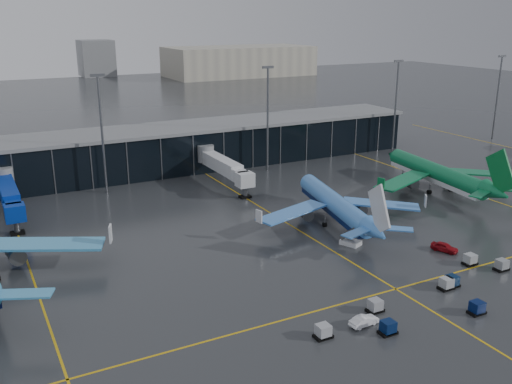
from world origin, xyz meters
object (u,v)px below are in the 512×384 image
service_van_red (444,247)px  service_van_white (364,321)px  airliner_klm_near (335,192)px  airliner_aer_lingus (437,162)px  baggage_carts (433,293)px  mobile_airstair (351,240)px

service_van_red → service_van_white: service_van_red is taller
airliner_klm_near → airliner_aer_lingus: (31.45, 6.45, 0.49)m
baggage_carts → service_van_red: size_ratio=8.44×
airliner_klm_near → service_van_red: size_ratio=8.70×
airliner_klm_near → baggage_carts: airliner_klm_near is taller
airliner_aer_lingus → service_van_red: size_ratio=9.42×
airliner_klm_near → baggage_carts: (-5.44, -31.04, -5.07)m
airliner_aer_lingus → service_van_white: size_ratio=10.29×
mobile_airstair → service_van_white: mobile_airstair is taller
airliner_aer_lingus → service_van_white: (-49.64, -38.75, -5.66)m
service_van_red → service_van_white: 29.07m
airliner_aer_lingus → airliner_klm_near: bearing=-160.9°
airliner_aer_lingus → baggage_carts: size_ratio=1.12×
airliner_klm_near → service_van_red: airliner_klm_near is taller
airliner_aer_lingus → baggage_carts: airliner_aer_lingus is taller
airliner_aer_lingus → mobile_airstair: airliner_aer_lingus is taller
airliner_aer_lingus → service_van_red: airliner_aer_lingus is taller
airliner_klm_near → mobile_airstair: size_ratio=9.98×
airliner_aer_lingus → mobile_airstair: (-35.30, -16.77, -5.55)m
service_van_red → service_van_white: size_ratio=1.09×
baggage_carts → service_van_white: size_ratio=9.22×
service_van_red → airliner_klm_near: bearing=90.4°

